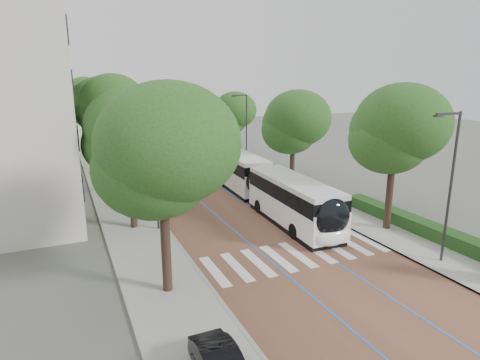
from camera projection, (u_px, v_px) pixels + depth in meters
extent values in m
plane|color=#51544C|center=(304.00, 263.00, 21.71)|extent=(160.00, 160.00, 0.00)
cube|color=brown|center=(150.00, 149.00, 57.11)|extent=(11.00, 140.00, 0.02)
cube|color=#9B9892|center=(94.00, 152.00, 54.13)|extent=(4.00, 140.00, 0.12)
cube|color=#9B9892|center=(200.00, 145.00, 60.07)|extent=(4.00, 140.00, 0.12)
cube|color=gray|center=(109.00, 151.00, 54.88)|extent=(0.20, 140.00, 0.14)
cube|color=gray|center=(188.00, 146.00, 59.32)|extent=(0.20, 140.00, 0.14)
cube|color=silver|center=(215.00, 271.00, 20.69)|extent=(0.55, 3.60, 0.01)
cube|color=silver|center=(237.00, 267.00, 21.19)|extent=(0.55, 3.60, 0.01)
cube|color=silver|center=(258.00, 262.00, 21.68)|extent=(0.55, 3.60, 0.01)
cube|color=silver|center=(278.00, 258.00, 22.18)|extent=(0.55, 3.60, 0.01)
cube|color=silver|center=(297.00, 254.00, 22.67)|extent=(0.55, 3.60, 0.01)
cube|color=silver|center=(316.00, 251.00, 23.17)|extent=(0.55, 3.60, 0.01)
cube|color=silver|center=(334.00, 247.00, 23.66)|extent=(0.55, 3.60, 0.01)
cube|color=silver|center=(350.00, 244.00, 24.16)|extent=(0.55, 3.60, 0.01)
cube|color=silver|center=(367.00, 240.00, 24.65)|extent=(0.55, 3.60, 0.01)
cube|color=blue|center=(139.00, 150.00, 56.47)|extent=(0.12, 126.00, 0.01)
cube|color=blue|center=(161.00, 148.00, 57.74)|extent=(0.12, 126.00, 0.01)
cube|color=black|center=(72.00, 145.00, 41.62)|extent=(0.12, 38.00, 1.60)
cube|color=black|center=(69.00, 114.00, 40.84)|extent=(0.12, 38.00, 1.60)
cube|color=black|center=(65.00, 82.00, 40.06)|extent=(0.12, 38.00, 1.60)
cube|color=black|center=(62.00, 50.00, 39.32)|extent=(0.12, 38.00, 1.60)
cube|color=#143B14|center=(427.00, 229.00, 25.19)|extent=(1.20, 14.00, 0.80)
cylinder|color=#2E2E30|center=(450.00, 189.00, 20.75)|extent=(0.14, 0.14, 8.00)
cube|color=#2E2E30|center=(449.00, 114.00, 19.48)|extent=(1.70, 0.12, 0.12)
cube|color=#2E2E30|center=(439.00, 116.00, 19.22)|extent=(0.50, 0.20, 0.10)
cylinder|color=#2E2E30|center=(246.00, 132.00, 42.87)|extent=(0.14, 0.14, 8.00)
cube|color=#2E2E30|center=(240.00, 95.00, 41.60)|extent=(1.70, 0.12, 0.12)
cube|color=#2E2E30|center=(233.00, 96.00, 41.34)|extent=(0.50, 0.20, 0.10)
cylinder|color=#2E2E30|center=(155.00, 169.00, 25.37)|extent=(0.14, 0.14, 8.00)
cylinder|color=black|center=(166.00, 246.00, 18.18)|extent=(0.44, 0.44, 4.56)
ellipsoid|color=#1C4A17|center=(162.00, 157.00, 17.17)|extent=(6.22, 6.22, 5.29)
cylinder|color=black|center=(132.00, 197.00, 26.17)|extent=(0.44, 0.44, 4.37)
ellipsoid|color=#1C4A17|center=(128.00, 136.00, 25.20)|extent=(6.00, 6.00, 5.10)
cylinder|color=black|center=(114.00, 165.00, 34.04)|extent=(0.44, 0.44, 5.16)
ellipsoid|color=#1C4A17|center=(110.00, 109.00, 32.89)|extent=(5.33, 5.33, 4.53)
cylinder|color=black|center=(102.00, 148.00, 42.92)|extent=(0.44, 0.44, 4.93)
ellipsoid|color=#1C4A17|center=(98.00, 106.00, 41.82)|extent=(5.69, 5.69, 4.84)
cylinder|color=black|center=(93.00, 135.00, 53.56)|extent=(0.44, 0.44, 4.80)
ellipsoid|color=#1C4A17|center=(90.00, 102.00, 52.49)|extent=(5.18, 5.18, 4.40)
cylinder|color=black|center=(85.00, 123.00, 66.80)|extent=(0.44, 0.44, 5.05)
ellipsoid|color=#1C4A17|center=(83.00, 95.00, 65.68)|extent=(5.57, 5.57, 4.73)
cylinder|color=black|center=(389.00, 196.00, 25.98)|extent=(0.44, 0.44, 4.55)
ellipsoid|color=#1C4A17|center=(395.00, 133.00, 24.97)|extent=(5.84, 5.84, 4.96)
cylinder|color=black|center=(292.00, 165.00, 36.66)|extent=(0.44, 0.44, 4.04)
ellipsoid|color=#1C4A17|center=(293.00, 125.00, 35.76)|extent=(5.93, 5.93, 5.04)
cylinder|color=black|center=(232.00, 144.00, 49.07)|extent=(0.44, 0.44, 3.88)
ellipsoid|color=#1C4A17|center=(232.00, 115.00, 48.21)|extent=(5.18, 5.18, 4.40)
cylinder|color=black|center=(193.00, 128.00, 63.17)|extent=(0.44, 0.44, 4.37)
ellipsoid|color=#1C4A17|center=(192.00, 102.00, 62.20)|extent=(4.98, 4.98, 4.23)
cylinder|color=black|center=(262.00, 182.00, 31.61)|extent=(2.34, 1.01, 2.30)
cube|color=white|center=(293.00, 207.00, 27.10)|extent=(2.93, 9.47, 1.82)
cube|color=black|center=(294.00, 191.00, 26.83)|extent=(2.96, 9.28, 0.97)
cube|color=silver|center=(294.00, 181.00, 26.67)|extent=(2.87, 9.28, 0.31)
cube|color=black|center=(292.00, 222.00, 27.37)|extent=(2.87, 9.09, 0.35)
cube|color=white|center=(241.00, 176.00, 35.63)|extent=(2.86, 7.85, 1.82)
cube|color=black|center=(242.00, 164.00, 35.35)|extent=(2.89, 7.70, 0.97)
cube|color=silver|center=(242.00, 157.00, 35.20)|extent=(2.80, 7.69, 0.31)
cube|color=black|center=(241.00, 188.00, 35.90)|extent=(2.79, 7.54, 0.35)
ellipsoid|color=black|center=(332.00, 217.00, 22.84)|extent=(2.40, 1.21, 2.28)
ellipsoid|color=white|center=(331.00, 236.00, 23.07)|extent=(2.39, 1.11, 1.14)
cylinder|color=black|center=(294.00, 231.00, 24.83)|extent=(0.35, 1.01, 1.00)
cylinder|color=black|center=(325.00, 226.00, 25.63)|extent=(0.35, 1.01, 1.00)
cylinder|color=black|center=(223.00, 181.00, 36.93)|extent=(0.35, 1.01, 1.00)
cylinder|color=black|center=(246.00, 179.00, 37.73)|extent=(0.35, 1.01, 1.00)
cylinder|color=black|center=(259.00, 206.00, 29.67)|extent=(0.35, 1.01, 1.00)
cylinder|color=black|center=(286.00, 203.00, 30.47)|extent=(0.35, 1.01, 1.00)
cube|color=white|center=(201.00, 156.00, 44.80)|extent=(2.92, 12.08, 1.82)
cube|color=black|center=(200.00, 146.00, 44.52)|extent=(2.95, 11.84, 0.97)
cube|color=silver|center=(200.00, 141.00, 44.37)|extent=(2.86, 11.84, 0.31)
cube|color=black|center=(201.00, 166.00, 45.07)|extent=(2.85, 11.60, 0.35)
ellipsoid|color=black|center=(218.00, 159.00, 39.36)|extent=(2.39, 1.18, 2.28)
ellipsoid|color=white|center=(218.00, 171.00, 39.60)|extent=(2.38, 1.08, 1.14)
cylinder|color=black|center=(200.00, 170.00, 41.34)|extent=(0.33, 1.01, 1.00)
cylinder|color=black|center=(221.00, 169.00, 42.17)|extent=(0.33, 1.01, 1.00)
cylinder|color=black|center=(183.00, 158.00, 47.99)|extent=(0.33, 1.01, 1.00)
cylinder|color=black|center=(201.00, 157.00, 48.81)|extent=(0.33, 1.01, 1.00)
cube|color=white|center=(167.00, 140.00, 56.87)|extent=(2.84, 12.07, 1.82)
cube|color=black|center=(167.00, 132.00, 56.59)|extent=(2.87, 11.83, 0.97)
cube|color=silver|center=(167.00, 127.00, 56.43)|extent=(2.78, 11.82, 0.31)
cube|color=black|center=(168.00, 148.00, 57.13)|extent=(2.77, 11.58, 0.35)
ellipsoid|color=black|center=(180.00, 140.00, 51.57)|extent=(2.38, 1.17, 2.28)
ellipsoid|color=white|center=(180.00, 149.00, 51.81)|extent=(2.38, 1.07, 1.14)
cylinder|color=black|center=(167.00, 150.00, 53.43)|extent=(0.33, 1.01, 1.00)
cylinder|color=black|center=(183.00, 149.00, 54.38)|extent=(0.33, 1.01, 1.00)
cylinder|color=black|center=(153.00, 142.00, 59.90)|extent=(0.33, 1.01, 1.00)
cylinder|color=black|center=(168.00, 141.00, 60.85)|extent=(0.33, 1.01, 1.00)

